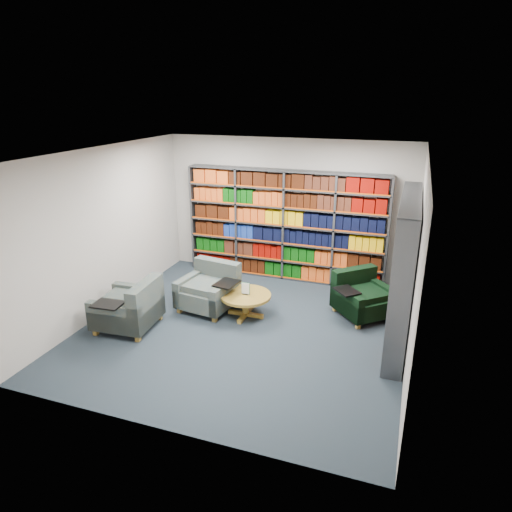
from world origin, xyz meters
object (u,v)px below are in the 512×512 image
(chair_teal_left, at_px, (211,290))
(chair_green_right, at_px, (361,297))
(chair_teal_front, at_px, (132,309))
(coffee_table, at_px, (246,299))

(chair_teal_left, relative_size, chair_green_right, 0.94)
(chair_teal_front, distance_m, coffee_table, 1.86)
(chair_teal_left, xyz_separation_m, chair_teal_front, (-0.88, -1.12, 0.01))
(coffee_table, bearing_deg, chair_green_right, 21.81)
(chair_green_right, distance_m, chair_teal_front, 3.83)
(chair_teal_left, distance_m, chair_teal_front, 1.42)
(chair_green_right, height_order, chair_teal_front, chair_teal_front)
(chair_teal_left, bearing_deg, coffee_table, -10.96)
(chair_teal_left, height_order, chair_green_right, chair_teal_left)
(coffee_table, bearing_deg, chair_teal_front, -148.27)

